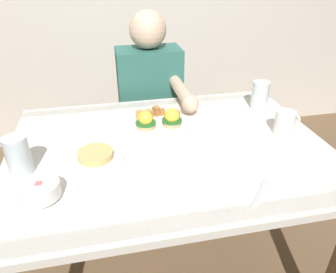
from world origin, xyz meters
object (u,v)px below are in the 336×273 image
object	(u,v)px
fork	(261,191)
diner_person	(151,104)
coffee_mug	(285,122)
eggs_benedict_plate	(158,122)
water_glass_near	(19,157)
side_plate	(96,157)
water_glass_far	(260,96)
dining_table	(169,168)
fruit_bowl	(40,190)

from	to	relation	value
fork	diner_person	world-z (taller)	diner_person
coffee_mug	diner_person	size ratio (longest dim) A/B	0.10
eggs_benedict_plate	water_glass_near	bearing A→B (deg)	-156.59
side_plate	diner_person	world-z (taller)	diner_person
water_glass_far	diner_person	world-z (taller)	diner_person
eggs_benedict_plate	coffee_mug	xyz separation A→B (m)	(0.49, -0.15, 0.03)
coffee_mug	water_glass_near	size ratio (longest dim) A/B	0.84
dining_table	diner_person	bearing A→B (deg)	87.44
dining_table	coffee_mug	size ratio (longest dim) A/B	10.77
eggs_benedict_plate	water_glass_near	world-z (taller)	water_glass_near
fork	water_glass_far	xyz separation A→B (m)	(0.27, 0.57, 0.06)
dining_table	coffee_mug	distance (m)	0.50
side_plate	diner_person	xyz separation A→B (m)	(0.30, 0.64, -0.10)
fruit_bowl	coffee_mug	xyz separation A→B (m)	(0.91, 0.22, 0.02)
eggs_benedict_plate	water_glass_near	size ratio (longest dim) A/B	2.02
fork	coffee_mug	bearing A→B (deg)	51.68
fruit_bowl	fork	size ratio (longest dim) A/B	0.95
eggs_benedict_plate	water_glass_near	distance (m)	0.55
water_glass_far	side_plate	bearing A→B (deg)	-159.26
dining_table	water_glass_near	xyz separation A→B (m)	(-0.52, -0.07, 0.17)
dining_table	water_glass_near	distance (m)	0.55
coffee_mug	water_glass_near	bearing A→B (deg)	-176.11
coffee_mug	side_plate	world-z (taller)	coffee_mug
eggs_benedict_plate	fork	size ratio (longest dim) A/B	2.13
fruit_bowl	water_glass_far	xyz separation A→B (m)	(0.92, 0.46, 0.03)
water_glass_far	dining_table	bearing A→B (deg)	-153.25
eggs_benedict_plate	side_plate	bearing A→B (deg)	-143.13
eggs_benedict_plate	fruit_bowl	world-z (taller)	eggs_benedict_plate
water_glass_near	water_glass_far	xyz separation A→B (m)	(1.00, 0.31, -0.00)
fruit_bowl	eggs_benedict_plate	bearing A→B (deg)	41.04
fruit_bowl	coffee_mug	size ratio (longest dim) A/B	1.08
water_glass_near	diner_person	world-z (taller)	diner_person
coffee_mug	side_plate	bearing A→B (deg)	-176.54
dining_table	diner_person	xyz separation A→B (m)	(0.03, 0.60, 0.02)
eggs_benedict_plate	coffee_mug	distance (m)	0.51
eggs_benedict_plate	coffee_mug	size ratio (longest dim) A/B	2.42
eggs_benedict_plate	diner_person	xyz separation A→B (m)	(0.04, 0.45, -0.11)
diner_person	coffee_mug	bearing A→B (deg)	-53.20
eggs_benedict_plate	side_plate	xyz separation A→B (m)	(-0.26, -0.20, -0.01)
fork	diner_person	size ratio (longest dim) A/B	0.11
water_glass_far	diner_person	distance (m)	0.60
side_plate	dining_table	bearing A→B (deg)	9.03
side_plate	diner_person	distance (m)	0.72
coffee_mug	diner_person	distance (m)	0.76
water_glass_near	coffee_mug	bearing A→B (deg)	3.89
coffee_mug	diner_person	world-z (taller)	diner_person
fruit_bowl	coffee_mug	distance (m)	0.94
diner_person	eggs_benedict_plate	bearing A→B (deg)	-95.31
fruit_bowl	side_plate	bearing A→B (deg)	46.77
water_glass_far	side_plate	distance (m)	0.81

